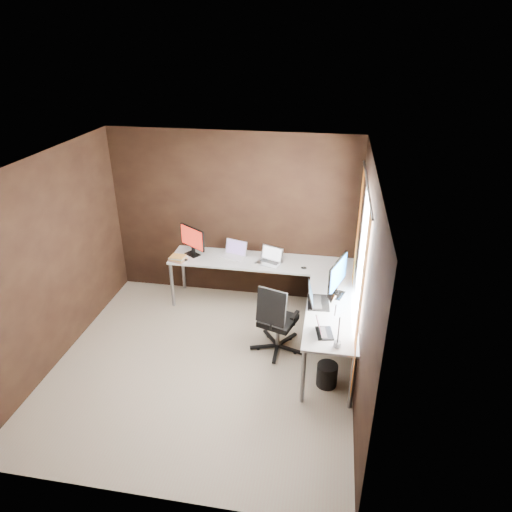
{
  "coord_description": "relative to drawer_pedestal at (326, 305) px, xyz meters",
  "views": [
    {
      "loc": [
        1.39,
        -4.26,
        3.7
      ],
      "look_at": [
        0.49,
        0.95,
        1.07
      ],
      "focal_mm": 32.0,
      "sensor_mm": 36.0,
      "label": 1
    }
  ],
  "objects": [
    {
      "name": "mouse_left",
      "position": [
        -2.04,
        0.15,
        0.45
      ],
      "size": [
        0.1,
        0.08,
        0.03
      ],
      "primitive_type": "ellipsoid",
      "rotation": [
        0.0,
        0.0,
        0.26
      ],
      "color": "black",
      "rests_on": "desk"
    },
    {
      "name": "laptop_black_big",
      "position": [
        -0.13,
        -0.66,
        0.48
      ],
      "size": [
        0.29,
        0.39,
        0.25
      ],
      "rotation": [
        0.0,
        0.0,
        1.65
      ],
      "color": "black",
      "rests_on": "desk"
    },
    {
      "name": "monitor_left",
      "position": [
        -1.98,
        0.38,
        0.67
      ],
      "size": [
        0.43,
        0.3,
        0.43
      ],
      "rotation": [
        0.0,
        0.0,
        -0.59
      ],
      "color": "black",
      "rests_on": "desk"
    },
    {
      "name": "book_stack",
      "position": [
        -2.14,
        0.15,
        0.46
      ],
      "size": [
        0.27,
        0.24,
        0.07
      ],
      "rotation": [
        0.0,
        0.0,
        -0.19
      ],
      "color": "tan",
      "rests_on": "desk"
    },
    {
      "name": "laptop_white",
      "position": [
        -1.37,
        0.42,
        0.48
      ],
      "size": [
        0.39,
        0.33,
        0.23
      ],
      "rotation": [
        0.0,
        0.0,
        -0.29
      ],
      "color": "silver",
      "rests_on": "desk"
    },
    {
      "name": "laptop_silver",
      "position": [
        -0.83,
        0.31,
        0.48
      ],
      "size": [
        0.4,
        0.34,
        0.22
      ],
      "rotation": [
        0.0,
        0.0,
        -0.37
      ],
      "color": "silver",
      "rests_on": "desk"
    },
    {
      "name": "office_chair",
      "position": [
        -0.59,
        -0.69,
        -0.02
      ],
      "size": [
        0.54,
        0.57,
        0.96
      ],
      "rotation": [
        0.0,
        0.0,
        -0.31
      ],
      "color": "black",
      "rests_on": "ground"
    },
    {
      "name": "monitor_right",
      "position": [
        0.11,
        -0.43,
        0.71
      ],
      "size": [
        0.23,
        0.58,
        0.49
      ],
      "rotation": [
        0.0,
        0.0,
        1.25
      ],
      "color": "black",
      "rests_on": "desk"
    },
    {
      "name": "room",
      "position": [
        -1.09,
        -1.08,
        0.98
      ],
      "size": [
        3.6,
        3.6,
        2.5
      ],
      "color": "tan",
      "rests_on": "ground"
    },
    {
      "name": "drawer_pedestal",
      "position": [
        0.0,
        0.0,
        0.0
      ],
      "size": [
        0.42,
        0.5,
        0.6
      ],
      "primitive_type": "cube",
      "color": "silver",
      "rests_on": "ground"
    },
    {
      "name": "laptop_black_small",
      "position": [
        -0.02,
        -1.28,
        0.47
      ],
      "size": [
        0.22,
        0.28,
        0.17
      ],
      "rotation": [
        0.0,
        0.0,
        1.77
      ],
      "color": "black",
      "rests_on": "desk"
    },
    {
      "name": "wastebasket",
      "position": [
        0.07,
        -1.24,
        -0.16
      ],
      "size": [
        0.29,
        0.29,
        0.28
      ],
      "primitive_type": "cylinder",
      "rotation": [
        0.0,
        0.0,
        -0.21
      ],
      "color": "black",
      "rests_on": "ground"
    },
    {
      "name": "desk",
      "position": [
        -0.59,
        -0.11,
        0.38
      ],
      "size": [
        2.65,
        2.25,
        0.73
      ],
      "color": "silver",
      "rests_on": "ground"
    },
    {
      "name": "desk_lamp",
      "position": [
        0.08,
        -1.41,
        0.78
      ],
      "size": [
        0.19,
        0.22,
        0.56
      ],
      "rotation": [
        0.0,
        0.0,
        0.34
      ],
      "color": "slate",
      "rests_on": "desk"
    },
    {
      "name": "mouse_corner",
      "position": [
        -0.34,
        0.2,
        0.45
      ],
      "size": [
        0.1,
        0.08,
        0.03
      ],
      "primitive_type": "ellipsoid",
      "rotation": [
        0.0,
        0.0,
        -0.41
      ],
      "color": "black",
      "rests_on": "desk"
    }
  ]
}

